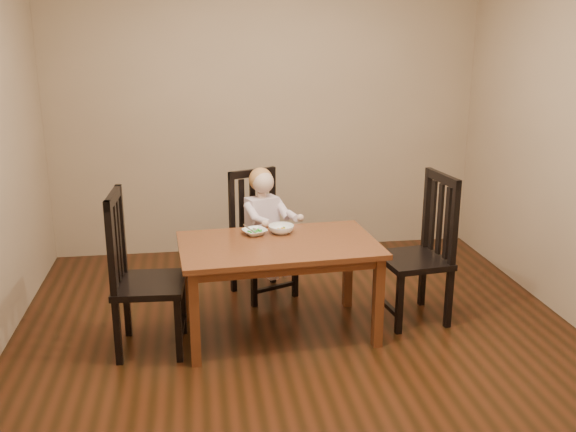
{
  "coord_description": "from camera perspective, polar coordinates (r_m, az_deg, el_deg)",
  "views": [
    {
      "loc": [
        -0.68,
        -3.96,
        2.08
      ],
      "look_at": [
        -0.05,
        0.25,
        0.83
      ],
      "focal_mm": 40.0,
      "sensor_mm": 36.0,
      "label": 1
    }
  ],
  "objects": [
    {
      "name": "bowl_veg",
      "position": [
        4.58,
        -0.6,
        -1.17
      ],
      "size": [
        0.21,
        0.21,
        0.06
      ],
      "primitive_type": "imported",
      "rotation": [
        0.0,
        0.0,
        -0.16
      ],
      "color": "white",
      "rests_on": "dining_table"
    },
    {
      "name": "toddler",
      "position": [
        5.06,
        -2.21,
        -0.38
      ],
      "size": [
        0.46,
        0.5,
        0.56
      ],
      "primitive_type": null,
      "rotation": [
        0.0,
        0.0,
        3.54
      ],
      "color": "silver",
      "rests_on": "chair_child"
    },
    {
      "name": "chair_right",
      "position": [
        4.76,
        11.71,
        -3.09
      ],
      "size": [
        0.51,
        0.52,
        1.09
      ],
      "rotation": [
        0.0,
        0.0,
        1.7
      ],
      "color": "black",
      "rests_on": "room"
    },
    {
      "name": "chair_child",
      "position": [
        5.15,
        -2.46,
        -1.79
      ],
      "size": [
        0.56,
        0.55,
        1.0
      ],
      "rotation": [
        0.0,
        0.0,
        3.54
      ],
      "color": "black",
      "rests_on": "room"
    },
    {
      "name": "fork",
      "position": [
        4.51,
        -3.44,
        -1.25
      ],
      "size": [
        0.08,
        0.11,
        0.05
      ],
      "rotation": [
        0.0,
        0.0,
        0.66
      ],
      "color": "silver",
      "rests_on": "bowl_peas"
    },
    {
      "name": "bowl_peas",
      "position": [
        4.55,
        -2.98,
        -1.43
      ],
      "size": [
        0.22,
        0.22,
        0.04
      ],
      "primitive_type": "imported",
      "rotation": [
        0.0,
        0.0,
        0.4
      ],
      "color": "white",
      "rests_on": "dining_table"
    },
    {
      "name": "room",
      "position": [
        4.09,
        1.22,
        6.06
      ],
      "size": [
        4.01,
        4.01,
        2.71
      ],
      "color": "#3C1B0C",
      "rests_on": "ground"
    },
    {
      "name": "chair_left",
      "position": [
        4.32,
        -12.98,
        -5.23
      ],
      "size": [
        0.47,
        0.49,
        1.09
      ],
      "rotation": [
        0.0,
        0.0,
        -1.63
      ],
      "color": "black",
      "rests_on": "room"
    },
    {
      "name": "dining_table",
      "position": [
        4.41,
        -0.85,
        -3.34
      ],
      "size": [
        1.4,
        0.89,
        0.67
      ],
      "rotation": [
        0.0,
        0.0,
        0.06
      ],
      "color": "#532D13",
      "rests_on": "room"
    }
  ]
}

